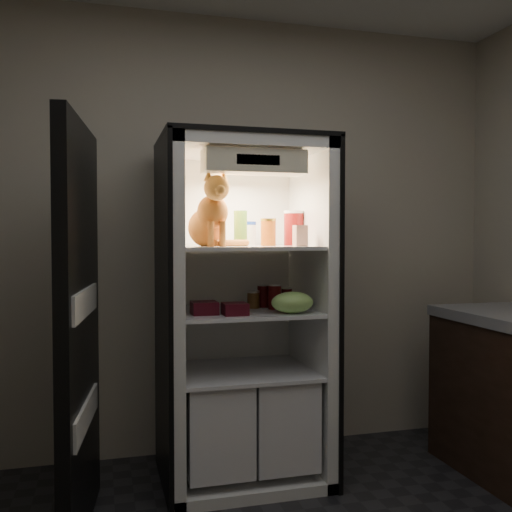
{
  "coord_description": "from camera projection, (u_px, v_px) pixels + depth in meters",
  "views": [
    {
      "loc": [
        -0.75,
        -1.7,
        1.34
      ],
      "look_at": [
        0.07,
        1.32,
        1.23
      ],
      "focal_mm": 40.0,
      "sensor_mm": 36.0,
      "label": 1
    }
  ],
  "objects": [
    {
      "name": "grape_bag",
      "position": [
        292.0,
        302.0,
        2.98
      ],
      "size": [
        0.23,
        0.16,
        0.11
      ],
      "primitive_type": "ellipsoid",
      "color": "#80B052",
      "rests_on": "refrigerator"
    },
    {
      "name": "soda_can_b",
      "position": [
        287.0,
        298.0,
        3.21
      ],
      "size": [
        0.06,
        0.06,
        0.11
      ],
      "color": "black",
      "rests_on": "refrigerator"
    },
    {
      "name": "cream_carton",
      "position": [
        300.0,
        236.0,
        3.02
      ],
      "size": [
        0.06,
        0.06,
        0.11
      ],
      "primitive_type": "cube",
      "color": "white",
      "rests_on": "refrigerator"
    },
    {
      "name": "room_shell",
      "position": [
        343.0,
        150.0,
        1.82
      ],
      "size": [
        3.6,
        3.6,
        3.6
      ],
      "color": "white",
      "rests_on": "floor"
    },
    {
      "name": "mayo_tub",
      "position": [
        248.0,
        233.0,
        3.31
      ],
      "size": [
        0.1,
        0.1,
        0.14
      ],
      "color": "white",
      "rests_on": "refrigerator"
    },
    {
      "name": "parmesan_shaker",
      "position": [
        240.0,
        228.0,
        3.14
      ],
      "size": [
        0.07,
        0.07,
        0.19
      ],
      "color": "#217B23",
      "rests_on": "refrigerator"
    },
    {
      "name": "refrigerator",
      "position": [
        241.0,
        335.0,
        3.19
      ],
      "size": [
        0.9,
        0.72,
        1.88
      ],
      "color": "white",
      "rests_on": "floor"
    },
    {
      "name": "berry_box_right",
      "position": [
        235.0,
        309.0,
        2.91
      ],
      "size": [
        0.12,
        0.12,
        0.06
      ],
      "primitive_type": "cube",
      "color": "#4A0C14",
      "rests_on": "refrigerator"
    },
    {
      "name": "berry_box_left",
      "position": [
        204.0,
        308.0,
        2.94
      ],
      "size": [
        0.13,
        0.13,
        0.07
      ],
      "primitive_type": "cube",
      "color": "#4A0C14",
      "rests_on": "refrigerator"
    },
    {
      "name": "salsa_jar",
      "position": [
        268.0,
        232.0,
        3.16
      ],
      "size": [
        0.09,
        0.09,
        0.15
      ],
      "color": "maroon",
      "rests_on": "refrigerator"
    },
    {
      "name": "fridge_door",
      "position": [
        79.0,
        331.0,
        2.57
      ],
      "size": [
        0.16,
        0.87,
        1.85
      ],
      "rotation": [
        0.0,
        0.0,
        -0.12
      ],
      "color": "black",
      "rests_on": "floor"
    },
    {
      "name": "pepper_jar",
      "position": [
        294.0,
        228.0,
        3.27
      ],
      "size": [
        0.12,
        0.12,
        0.2
      ],
      "color": "maroon",
      "rests_on": "refrigerator"
    },
    {
      "name": "tabby_cat",
      "position": [
        210.0,
        218.0,
        2.98
      ],
      "size": [
        0.34,
        0.38,
        0.39
      ],
      "rotation": [
        0.0,
        0.0,
        0.14
      ],
      "color": "#C85D19",
      "rests_on": "refrigerator"
    },
    {
      "name": "condiment_jar",
      "position": [
        253.0,
        299.0,
        3.19
      ],
      "size": [
        0.07,
        0.07,
        0.1
      ],
      "color": "brown",
      "rests_on": "refrigerator"
    },
    {
      "name": "soda_can_a",
      "position": [
        263.0,
        296.0,
        3.23
      ],
      "size": [
        0.07,
        0.07,
        0.13
      ],
      "color": "black",
      "rests_on": "refrigerator"
    },
    {
      "name": "soda_can_c",
      "position": [
        275.0,
        297.0,
        3.15
      ],
      "size": [
        0.07,
        0.07,
        0.13
      ],
      "color": "black",
      "rests_on": "refrigerator"
    }
  ]
}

